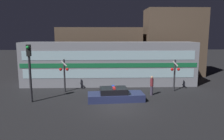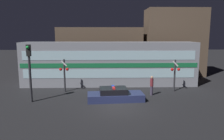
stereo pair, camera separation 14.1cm
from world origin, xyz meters
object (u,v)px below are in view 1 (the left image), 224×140
(train, at_px, (109,63))
(crossing_signal_near, at_px, (175,73))
(pedestrian, at_px, (152,85))
(traffic_light_corner, at_px, (30,68))
(police_car, at_px, (115,95))

(train, bearing_deg, crossing_signal_near, -26.26)
(pedestrian, xyz_separation_m, crossing_signal_near, (2.48, 1.33, 0.86))
(train, distance_m, pedestrian, 5.92)
(crossing_signal_near, bearing_deg, pedestrian, -151.69)
(crossing_signal_near, bearing_deg, traffic_light_corner, -166.51)
(police_car, distance_m, traffic_light_corner, 7.18)
(crossing_signal_near, distance_m, traffic_light_corner, 13.00)
(pedestrian, bearing_deg, train, 130.26)
(train, bearing_deg, traffic_light_corner, -136.49)
(train, xyz_separation_m, crossing_signal_near, (6.20, -3.06, -0.54))
(police_car, height_order, pedestrian, pedestrian)
(train, distance_m, police_car, 6.15)
(police_car, xyz_separation_m, traffic_light_corner, (-6.78, -0.23, 2.38))
(pedestrian, bearing_deg, crossing_signal_near, 28.31)
(traffic_light_corner, bearing_deg, police_car, 1.94)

